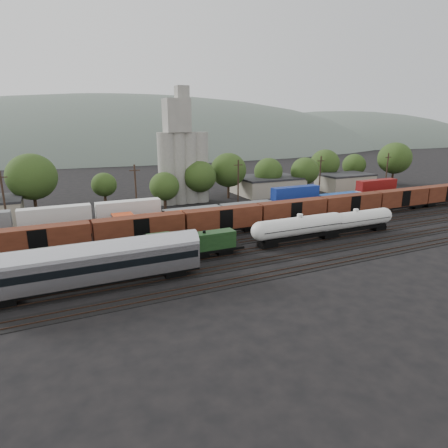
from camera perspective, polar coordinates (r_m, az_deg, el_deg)
name	(u,v)px	position (r m, az deg, el deg)	size (l,w,h in m)	color
ground	(234,243)	(65.46, 1.58, -2.85)	(600.00, 600.00, 0.00)	black
tracks	(234,242)	(65.45, 1.58, -2.81)	(180.00, 33.20, 0.20)	black
green_locomotive	(187,245)	(56.39, -5.72, -3.26)	(16.37, 2.89, 4.33)	black
tank_car_a	(299,227)	(65.62, 11.40, -0.47)	(18.67, 3.34, 4.89)	silver
tank_car_b	(355,220)	(73.71, 19.34, 0.54)	(17.46, 3.13, 4.58)	silver
passenger_coach	(94,263)	(48.64, -19.23, -5.60)	(26.61, 3.28, 6.04)	silver
orange_locomotive	(148,223)	(69.65, -11.54, 0.11)	(17.62, 2.94, 4.40)	black
boxcar_string	(323,207)	(81.22, 14.81, 2.48)	(184.40, 2.90, 4.20)	black
container_wall	(166,214)	(75.51, -8.87, 1.49)	(160.00, 2.60, 5.80)	black
grain_silo	(183,159)	(97.22, -6.29, 9.76)	(13.40, 5.00, 29.00)	gray
industrial_sheds	(197,193)	(98.83, -4.17, 4.80)	(119.38, 17.26, 5.10)	#9E937F
tree_band	(201,173)	(100.79, -3.53, 7.73)	(168.07, 20.03, 14.00)	black
utility_poles	(190,188)	(83.69, -5.19, 5.44)	(122.20, 0.36, 12.00)	black
distant_hills	(119,174)	(322.43, -15.76, 7.29)	(860.00, 286.00, 130.00)	#59665B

